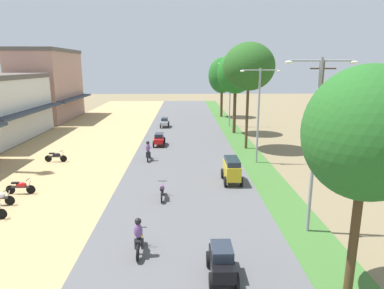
% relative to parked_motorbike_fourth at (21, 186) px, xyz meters
% --- Properties ---
extents(shophouse_far, '(7.79, 12.64, 10.10)m').
position_rel_parked_motorbike_fourth_xyz_m(shophouse_far, '(-9.81, 30.61, 4.50)').
color(shophouse_far, tan).
rests_on(shophouse_far, ground).
extents(parked_motorbike_fourth, '(1.80, 0.54, 0.94)m').
position_rel_parked_motorbike_fourth_xyz_m(parked_motorbike_fourth, '(0.00, 0.00, 0.00)').
color(parked_motorbike_fourth, black).
rests_on(parked_motorbike_fourth, dirt_shoulder).
extents(parked_motorbike_fifth, '(1.80, 0.54, 0.94)m').
position_rel_parked_motorbike_fourth_xyz_m(parked_motorbike_fifth, '(-0.45, 7.08, 0.00)').
color(parked_motorbike_fifth, black).
rests_on(parked_motorbike_fifth, dirt_shoulder).
extents(median_tree_nearest, '(3.95, 3.95, 7.82)m').
position_rel_parked_motorbike_fourth_xyz_m(median_tree_nearest, '(15.77, -9.63, 5.17)').
color(median_tree_nearest, '#4C351E').
rests_on(median_tree_nearest, median_strip).
extents(median_tree_second, '(4.70, 4.70, 9.81)m').
position_rel_parked_motorbike_fourth_xyz_m(median_tree_second, '(15.99, 11.35, 7.13)').
color(median_tree_second, '#4C351E').
rests_on(median_tree_second, median_strip).
extents(median_tree_third, '(4.21, 4.21, 9.20)m').
position_rel_parked_motorbike_fourth_xyz_m(median_tree_third, '(15.94, 18.87, 6.37)').
color(median_tree_third, '#4C351E').
rests_on(median_tree_third, median_strip).
extents(median_tree_fourth, '(4.13, 4.13, 8.93)m').
position_rel_parked_motorbike_fourth_xyz_m(median_tree_fourth, '(15.86, 31.78, 5.76)').
color(median_tree_fourth, '#4C351E').
rests_on(median_tree_fourth, median_strip).
extents(streetlamp_near, '(3.16, 0.20, 8.09)m').
position_rel_parked_motorbike_fourth_xyz_m(streetlamp_near, '(15.97, -5.12, 4.15)').
color(streetlamp_near, gray).
rests_on(streetlamp_near, median_strip).
extents(streetlamp_mid, '(3.16, 0.20, 7.54)m').
position_rel_parked_motorbike_fourth_xyz_m(streetlamp_mid, '(15.97, 6.56, 3.87)').
color(streetlamp_mid, gray).
rests_on(streetlamp_mid, median_strip).
extents(streetlamp_far, '(3.16, 0.20, 8.20)m').
position_rel_parked_motorbike_fourth_xyz_m(streetlamp_far, '(15.97, 23.37, 4.21)').
color(streetlamp_far, gray).
rests_on(streetlamp_far, median_strip).
extents(utility_pole_near, '(1.80, 0.20, 8.09)m').
position_rel_parked_motorbike_fourth_xyz_m(utility_pole_near, '(19.67, 3.71, 3.68)').
color(utility_pole_near, brown).
rests_on(utility_pole_near, ground).
extents(car_hatchback_black, '(1.04, 2.00, 1.23)m').
position_rel_parked_motorbike_fourth_xyz_m(car_hatchback_black, '(11.45, -8.64, 0.19)').
color(car_hatchback_black, black).
rests_on(car_hatchback_black, road_strip).
extents(car_van_yellow, '(1.19, 2.41, 1.67)m').
position_rel_parked_motorbike_fourth_xyz_m(car_van_yellow, '(13.27, 1.76, 0.47)').
color(car_van_yellow, gold).
rests_on(car_van_yellow, road_strip).
extents(car_sedan_red, '(1.10, 2.26, 1.19)m').
position_rel_parked_motorbike_fourth_xyz_m(car_sedan_red, '(7.61, 12.66, 0.19)').
color(car_sedan_red, red).
rests_on(car_sedan_red, road_strip).
extents(car_sedan_silver, '(1.10, 2.26, 1.19)m').
position_rel_parked_motorbike_fourth_xyz_m(car_sedan_silver, '(7.59, 22.88, 0.19)').
color(car_sedan_silver, '#B7BCC1').
rests_on(car_sedan_silver, road_strip).
extents(motorbike_foreground_rider, '(0.54, 1.80, 1.66)m').
position_rel_parked_motorbike_fourth_xyz_m(motorbike_foreground_rider, '(8.17, -7.00, 0.30)').
color(motorbike_foreground_rider, black).
rests_on(motorbike_foreground_rider, road_strip).
extents(motorbike_ahead_second, '(0.54, 1.80, 0.94)m').
position_rel_parked_motorbike_fourth_xyz_m(motorbike_ahead_second, '(8.76, -0.97, 0.02)').
color(motorbike_ahead_second, black).
rests_on(motorbike_ahead_second, road_strip).
extents(motorbike_ahead_third, '(0.54, 1.80, 1.66)m').
position_rel_parked_motorbike_fourth_xyz_m(motorbike_ahead_third, '(7.08, 7.33, 0.30)').
color(motorbike_ahead_third, black).
rests_on(motorbike_ahead_third, road_strip).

